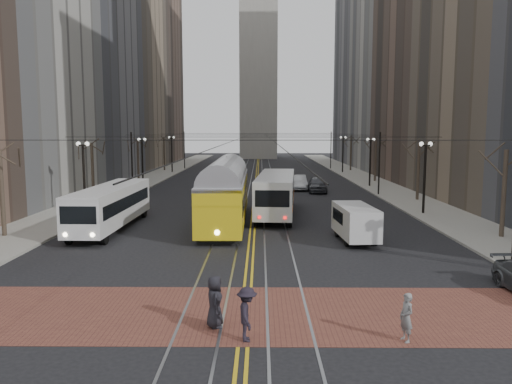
{
  "coord_description": "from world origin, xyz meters",
  "views": [
    {
      "loc": [
        0.56,
        -21.9,
        6.75
      ],
      "look_at": [
        0.27,
        8.54,
        3.0
      ],
      "focal_mm": 35.0,
      "sensor_mm": 36.0,
      "label": 1
    }
  ],
  "objects_px": {
    "pedestrian_a": "(215,302)",
    "pedestrian_b": "(406,317)",
    "transit_bus": "(111,208)",
    "cargo_van": "(355,224)",
    "clock_tower": "(259,8)",
    "sedan_silver": "(298,182)",
    "pedestrian_d": "(247,314)",
    "rear_bus": "(276,195)",
    "streetcar": "(226,199)",
    "sedan_grey": "(317,185)"
  },
  "relations": [
    {
      "from": "transit_bus",
      "to": "rear_bus",
      "type": "xyz_separation_m",
      "value": [
        11.54,
        5.85,
        0.16
      ]
    },
    {
      "from": "transit_bus",
      "to": "pedestrian_b",
      "type": "height_order",
      "value": "transit_bus"
    },
    {
      "from": "sedan_silver",
      "to": "pedestrian_d",
      "type": "height_order",
      "value": "pedestrian_d"
    },
    {
      "from": "transit_bus",
      "to": "sedan_silver",
      "type": "relative_size",
      "value": 2.35
    },
    {
      "from": "transit_bus",
      "to": "clock_tower",
      "type": "bearing_deg",
      "value": 84.85
    },
    {
      "from": "pedestrian_a",
      "to": "pedestrian_b",
      "type": "bearing_deg",
      "value": -110.45
    },
    {
      "from": "rear_bus",
      "to": "streetcar",
      "type": "bearing_deg",
      "value": -132.51
    },
    {
      "from": "transit_bus",
      "to": "streetcar",
      "type": "distance_m",
      "value": 8.06
    },
    {
      "from": "streetcar",
      "to": "pedestrian_b",
      "type": "relative_size",
      "value": 9.74
    },
    {
      "from": "transit_bus",
      "to": "sedan_grey",
      "type": "relative_size",
      "value": 2.39
    },
    {
      "from": "pedestrian_b",
      "to": "pedestrian_d",
      "type": "distance_m",
      "value": 5.11
    },
    {
      "from": "clock_tower",
      "to": "rear_bus",
      "type": "bearing_deg",
      "value": -88.78
    },
    {
      "from": "streetcar",
      "to": "sedan_silver",
      "type": "height_order",
      "value": "streetcar"
    },
    {
      "from": "cargo_van",
      "to": "rear_bus",
      "type": "bearing_deg",
      "value": 111.55
    },
    {
      "from": "sedan_grey",
      "to": "cargo_van",
      "type": "bearing_deg",
      "value": -88.13
    },
    {
      "from": "sedan_grey",
      "to": "pedestrian_d",
      "type": "xyz_separation_m",
      "value": [
        -6.7,
        -39.36,
        0.06
      ]
    },
    {
      "from": "pedestrian_a",
      "to": "streetcar",
      "type": "bearing_deg",
      "value": -7.3
    },
    {
      "from": "rear_bus",
      "to": "pedestrian_b",
      "type": "height_order",
      "value": "rear_bus"
    },
    {
      "from": "pedestrian_b",
      "to": "pedestrian_a",
      "type": "bearing_deg",
      "value": -117.07
    },
    {
      "from": "clock_tower",
      "to": "sedan_grey",
      "type": "xyz_separation_m",
      "value": [
        6.82,
        -69.14,
        -35.12
      ]
    },
    {
      "from": "sedan_grey",
      "to": "pedestrian_a",
      "type": "height_order",
      "value": "pedestrian_a"
    },
    {
      "from": "clock_tower",
      "to": "sedan_silver",
      "type": "xyz_separation_m",
      "value": [
        4.9,
        -66.71,
        -35.14
      ]
    },
    {
      "from": "streetcar",
      "to": "clock_tower",
      "type": "bearing_deg",
      "value": 88.34
    },
    {
      "from": "streetcar",
      "to": "rear_bus",
      "type": "distance_m",
      "value": 5.24
    },
    {
      "from": "pedestrian_b",
      "to": "pedestrian_d",
      "type": "relative_size",
      "value": 0.89
    },
    {
      "from": "transit_bus",
      "to": "pedestrian_b",
      "type": "relative_size",
      "value": 7.43
    },
    {
      "from": "rear_bus",
      "to": "sedan_silver",
      "type": "height_order",
      "value": "rear_bus"
    },
    {
      "from": "clock_tower",
      "to": "pedestrian_a",
      "type": "bearing_deg",
      "value": -90.54
    },
    {
      "from": "cargo_van",
      "to": "sedan_grey",
      "type": "relative_size",
      "value": 1.01
    },
    {
      "from": "streetcar",
      "to": "sedan_silver",
      "type": "relative_size",
      "value": 3.09
    },
    {
      "from": "sedan_grey",
      "to": "sedan_silver",
      "type": "bearing_deg",
      "value": 131.33
    },
    {
      "from": "pedestrian_d",
      "to": "cargo_van",
      "type": "bearing_deg",
      "value": -28.65
    },
    {
      "from": "transit_bus",
      "to": "pedestrian_d",
      "type": "height_order",
      "value": "transit_bus"
    },
    {
      "from": "sedan_silver",
      "to": "pedestrian_a",
      "type": "distance_m",
      "value": 41.08
    },
    {
      "from": "sedan_grey",
      "to": "streetcar",
      "type": "bearing_deg",
      "value": -112.28
    },
    {
      "from": "transit_bus",
      "to": "cargo_van",
      "type": "distance_m",
      "value": 16.52
    },
    {
      "from": "sedan_silver",
      "to": "rear_bus",
      "type": "bearing_deg",
      "value": -100.56
    },
    {
      "from": "transit_bus",
      "to": "cargo_van",
      "type": "relative_size",
      "value": 2.37
    },
    {
      "from": "streetcar",
      "to": "sedan_grey",
      "type": "distance_m",
      "value": 20.72
    },
    {
      "from": "sedan_silver",
      "to": "pedestrian_b",
      "type": "relative_size",
      "value": 3.16
    },
    {
      "from": "sedan_grey",
      "to": "pedestrian_b",
      "type": "relative_size",
      "value": 3.11
    },
    {
      "from": "sedan_silver",
      "to": "pedestrian_a",
      "type": "xyz_separation_m",
      "value": [
        -5.92,
        -40.65,
        0.09
      ]
    },
    {
      "from": "transit_bus",
      "to": "sedan_silver",
      "type": "height_order",
      "value": "transit_bus"
    },
    {
      "from": "pedestrian_b",
      "to": "sedan_grey",
      "type": "bearing_deg",
      "value": 160.87
    },
    {
      "from": "cargo_van",
      "to": "pedestrian_d",
      "type": "xyz_separation_m",
      "value": [
        -6.22,
        -14.63,
        -0.2
      ]
    },
    {
      "from": "streetcar",
      "to": "sedan_grey",
      "type": "relative_size",
      "value": 3.13
    },
    {
      "from": "clock_tower",
      "to": "rear_bus",
      "type": "distance_m",
      "value": 91.01
    },
    {
      "from": "sedan_silver",
      "to": "sedan_grey",
      "type": "bearing_deg",
      "value": -52.18
    },
    {
      "from": "rear_bus",
      "to": "pedestrian_a",
      "type": "relative_size",
      "value": 6.96
    },
    {
      "from": "streetcar",
      "to": "cargo_van",
      "type": "distance_m",
      "value": 10.31
    }
  ]
}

